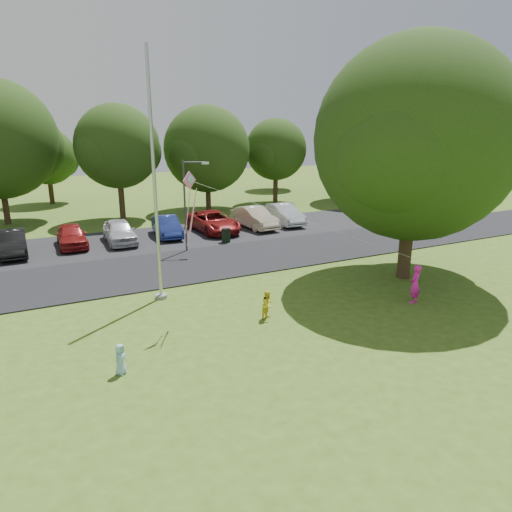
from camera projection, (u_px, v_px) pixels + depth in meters
name	position (u px, v px, depth m)	size (l,w,h in m)	color
ground	(293.00, 327.00, 16.64)	(120.00, 120.00, 0.00)	#3B5B18
park_road	(205.00, 263.00, 24.36)	(60.00, 6.00, 0.06)	black
parking_strip	(170.00, 237.00, 29.95)	(42.00, 7.00, 0.06)	black
flagpole	(156.00, 201.00, 18.28)	(0.50, 0.50, 10.00)	#B7BABF
street_lamp	(188.00, 198.00, 25.83)	(1.44, 0.56, 5.26)	#3F3F44
trash_can	(226.00, 236.00, 28.48)	(0.59, 0.59, 0.93)	black
big_tree	(415.00, 145.00, 20.27)	(9.63, 9.05, 11.00)	#332316
tree_row	(155.00, 144.00, 36.58)	(64.35, 11.94, 10.88)	#332316
horizon_trees	(155.00, 155.00, 46.32)	(77.46, 7.20, 7.02)	#332316
parked_cars	(178.00, 225.00, 30.04)	(19.56, 5.17, 1.49)	black
woman	(415.00, 284.00, 18.64)	(0.60, 0.39, 1.65)	#FA21B3
child_yellow	(268.00, 305.00, 17.21)	(0.54, 0.42, 1.11)	yellow
child_blue	(120.00, 359.00, 13.33)	(0.46, 0.30, 0.95)	#8DC4D9
kite	(198.00, 195.00, 16.03)	(8.92, 2.77, 3.68)	pink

